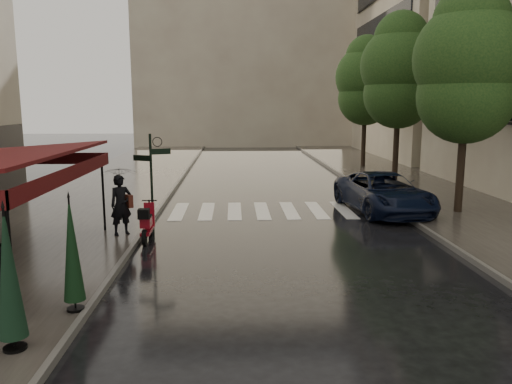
{
  "coord_description": "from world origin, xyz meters",
  "views": [
    {
      "loc": [
        1.37,
        -12.58,
        3.96
      ],
      "look_at": [
        2.04,
        2.13,
        1.4
      ],
      "focal_mm": 35.0,
      "sensor_mm": 36.0,
      "label": 1
    }
  ],
  "objects": [
    {
      "name": "haussmann_far",
      "position": [
        16.5,
        26.0,
        9.25
      ],
      "size": [
        8.0,
        16.0,
        18.5
      ],
      "primitive_type": "cube",
      "color": "tan",
      "rests_on": "ground"
    },
    {
      "name": "tree_near",
      "position": [
        9.6,
        5.0,
        5.32
      ],
      "size": [
        3.8,
        3.8,
        7.99
      ],
      "color": "black",
      "rests_on": "sidewalk_far"
    },
    {
      "name": "scooter",
      "position": [
        -1.2,
        1.92,
        0.51
      ],
      "size": [
        0.45,
        1.69,
        1.11
      ],
      "rotation": [
        0.0,
        0.0,
        0.02
      ],
      "color": "black",
      "rests_on": "ground"
    },
    {
      "name": "parasol_front",
      "position": [
        -1.65,
        -3.47,
        1.32
      ],
      "size": [
        0.4,
        0.4,
        2.24
      ],
      "color": "black",
      "rests_on": "sidewalk_near"
    },
    {
      "name": "ground",
      "position": [
        0.0,
        0.0,
        0.0
      ],
      "size": [
        120.0,
        120.0,
        0.0
      ],
      "primitive_type": "plane",
      "color": "black",
      "rests_on": "ground"
    },
    {
      "name": "parasol_back",
      "position": [
        -2.13,
        -5.0,
        1.39
      ],
      "size": [
        0.44,
        0.44,
        2.37
      ],
      "color": "black",
      "rests_on": "sidewalk_near"
    },
    {
      "name": "tree_mid",
      "position": [
        9.5,
        12.0,
        5.59
      ],
      "size": [
        3.8,
        3.8,
        8.34
      ],
      "color": "black",
      "rests_on": "sidewalk_far"
    },
    {
      "name": "parked_car",
      "position": [
        7.0,
        5.62,
        0.73
      ],
      "size": [
        3.02,
        5.53,
        1.47
      ],
      "primitive_type": "imported",
      "rotation": [
        0.0,
        0.0,
        0.11
      ],
      "color": "black",
      "rests_on": "ground"
    },
    {
      "name": "signpost",
      "position": [
        -1.19,
        3.0,
        1.83
      ],
      "size": [
        1.17,
        0.29,
        3.1
      ],
      "color": "black",
      "rests_on": "ground"
    },
    {
      "name": "crosswalk",
      "position": [
        2.98,
        6.0,
        0.01
      ],
      "size": [
        7.85,
        3.2,
        0.01
      ],
      "color": "silver",
      "rests_on": "ground"
    },
    {
      "name": "sidewalk_near",
      "position": [
        -4.5,
        12.0,
        0.06
      ],
      "size": [
        6.0,
        60.0,
        0.12
      ],
      "primitive_type": "cube",
      "color": "#38332D",
      "rests_on": "ground"
    },
    {
      "name": "sidewalk_far",
      "position": [
        10.25,
        12.0,
        0.06
      ],
      "size": [
        5.5,
        60.0,
        0.12
      ],
      "primitive_type": "cube",
      "color": "#38332D",
      "rests_on": "ground"
    },
    {
      "name": "backdrop_building",
      "position": [
        3.0,
        38.0,
        10.0
      ],
      "size": [
        22.0,
        6.0,
        20.0
      ],
      "primitive_type": "cube",
      "color": "tan",
      "rests_on": "ground"
    },
    {
      "name": "tree_far",
      "position": [
        9.7,
        19.0,
        5.46
      ],
      "size": [
        3.8,
        3.8,
        8.16
      ],
      "color": "black",
      "rests_on": "sidewalk_far"
    },
    {
      "name": "curb_near",
      "position": [
        -1.45,
        12.0,
        0.07
      ],
      "size": [
        0.12,
        60.0,
        0.16
      ],
      "primitive_type": "cube",
      "color": "#595651",
      "rests_on": "ground"
    },
    {
      "name": "pedestrian_with_umbrella",
      "position": [
        -2.0,
        2.21,
        1.8
      ],
      "size": [
        1.5,
        1.51,
        2.53
      ],
      "rotation": [
        0.0,
        0.0,
        0.59
      ],
      "color": "black",
      "rests_on": "sidewalk_near"
    },
    {
      "name": "curb_far",
      "position": [
        7.45,
        12.0,
        0.07
      ],
      "size": [
        0.12,
        60.0,
        0.16
      ],
      "primitive_type": "cube",
      "color": "#595651",
      "rests_on": "ground"
    }
  ]
}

